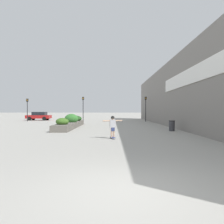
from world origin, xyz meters
The scene contains 11 objects.
ground_plane centered at (0.00, 0.00, 0.00)m, with size 300.00×300.00×0.00m, color #A3A099.
building_wall_right centered at (5.86, 17.74, 3.43)m, with size 0.67×43.13×6.84m.
planter_box centered at (-4.44, 17.07, 0.44)m, with size 1.40×9.94×1.35m.
skateboard centered at (-0.29, 8.45, 0.07)m, with size 0.36×0.77×0.09m.
skateboarder centered at (-0.29, 8.45, 0.87)m, with size 1.19×0.36×1.29m.
trash_bin centered at (4.62, 13.31, 0.43)m, with size 0.50×0.50×0.86m.
car_leftmost centered at (12.22, 33.75, 0.84)m, with size 4.79×2.01×1.63m.
car_center_left centered at (-12.81, 32.49, 0.75)m, with size 3.99×1.97×1.43m.
traffic_light_left centered at (-4.80, 28.97, 2.55)m, with size 0.28×0.30×3.78m.
traffic_light_right centered at (4.77, 28.28, 2.54)m, with size 0.28×0.30×3.76m.
traffic_light_far_left centered at (-13.31, 28.65, 2.38)m, with size 0.28×0.30×3.49m.
Camera 1 is at (-0.33, -4.71, 1.73)m, focal length 35.00 mm.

